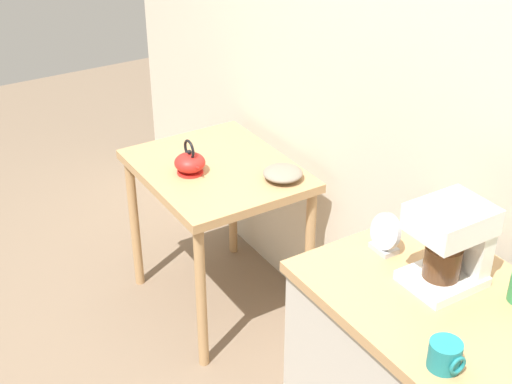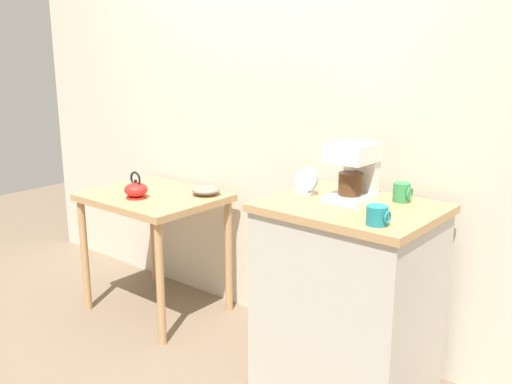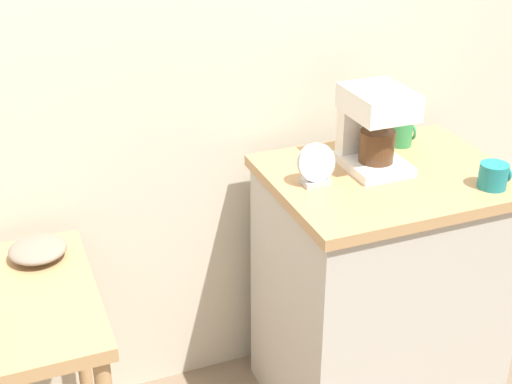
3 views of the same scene
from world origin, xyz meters
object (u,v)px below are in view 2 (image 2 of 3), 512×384
at_px(teakettle, 136,190).
at_px(table_clock, 307,182).
at_px(mug_dark_teal, 377,215).
at_px(mug_tall_green, 402,192).
at_px(coffee_maker, 355,169).
at_px(bowl_stoneware, 206,190).

height_order(teakettle, table_clock, table_clock).
bearing_deg(mug_dark_teal, mug_tall_green, 101.98).
xyz_separation_m(teakettle, mug_dark_teal, (1.55, -0.07, 0.16)).
distance_m(coffee_maker, mug_tall_green, 0.23).
bearing_deg(mug_tall_green, table_clock, -157.80).
height_order(coffee_maker, mug_dark_teal, coffee_maker).
distance_m(coffee_maker, table_clock, 0.24).
height_order(bowl_stoneware, table_clock, table_clock).
relative_size(mug_tall_green, mug_dark_teal, 0.93).
height_order(mug_tall_green, mug_dark_teal, mug_tall_green).
xyz_separation_m(teakettle, mug_tall_green, (1.47, 0.31, 0.16)).
bearing_deg(mug_tall_green, bowl_stoneware, -179.75).
bearing_deg(teakettle, mug_dark_teal, -2.60).
bearing_deg(coffee_maker, mug_tall_green, 31.06).
bearing_deg(teakettle, bowl_stoneware, 50.13).
bearing_deg(bowl_stoneware, coffee_maker, -5.74).
relative_size(bowl_stoneware, table_clock, 1.29).
relative_size(teakettle, mug_dark_teal, 1.77).
height_order(bowl_stoneware, coffee_maker, coffee_maker).
xyz_separation_m(coffee_maker, mug_tall_green, (0.18, 0.11, -0.10)).
bearing_deg(coffee_maker, bowl_stoneware, 174.26).
bearing_deg(table_clock, mug_tall_green, 22.20).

